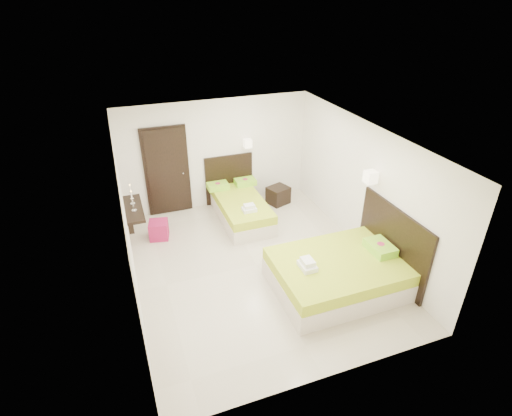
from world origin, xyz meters
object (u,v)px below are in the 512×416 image
object	(u,v)px
bed_double	(341,271)
ottoman	(159,230)
bed_single	(240,206)
nightstand	(278,195)

from	to	relation	value
bed_double	ottoman	size ratio (longest dim) A/B	5.75
bed_single	ottoman	distance (m)	1.93
bed_single	nightstand	bearing A→B (deg)	18.53
nightstand	ottoman	world-z (taller)	nightstand
bed_single	ottoman	xyz separation A→B (m)	(-1.92, -0.21, -0.11)
nightstand	bed_single	bearing A→B (deg)	178.94
bed_double	nightstand	size ratio (longest dim) A/B	4.62
bed_double	ottoman	bearing A→B (deg)	136.00
bed_double	nightstand	xyz separation A→B (m)	(0.19, 3.33, -0.11)
ottoman	bed_single	bearing A→B (deg)	6.24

